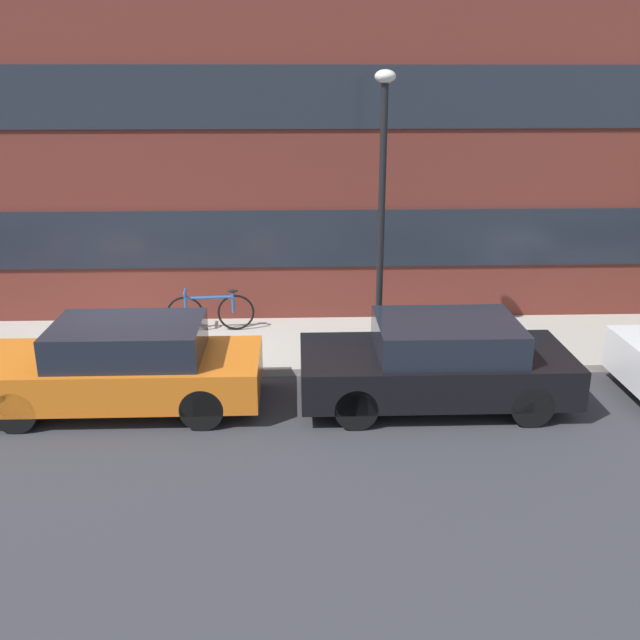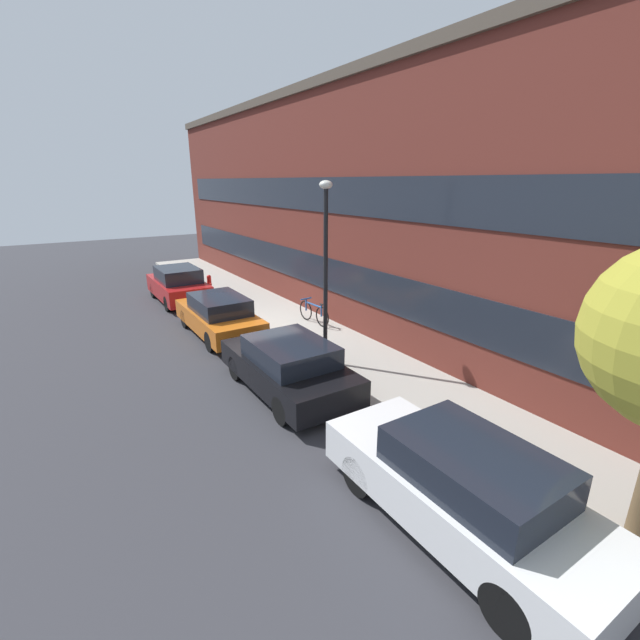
# 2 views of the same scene
# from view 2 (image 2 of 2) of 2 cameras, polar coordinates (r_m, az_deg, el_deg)

# --- Properties ---
(ground_plane) EXTENTS (56.00, 56.00, 0.00)m
(ground_plane) POSITION_cam_2_polar(r_m,az_deg,el_deg) (14.42, -9.04, -1.33)
(ground_plane) COLOR #333338
(sidewalk_strip) EXTENTS (28.00, 2.62, 0.13)m
(sidewalk_strip) POSITION_cam_2_polar(r_m,az_deg,el_deg) (14.93, -4.46, -0.21)
(sidewalk_strip) COLOR #A8A399
(sidewalk_strip) RESTS_ON ground_plane
(rowhouse_facade) EXTENTS (28.00, 1.02, 7.81)m
(rowhouse_facade) POSITION_cam_2_polar(r_m,az_deg,el_deg) (15.11, 1.24, 14.95)
(rowhouse_facade) COLOR maroon
(rowhouse_facade) RESTS_ON ground_plane
(parked_car_red) EXTENTS (3.86, 1.67, 1.43)m
(parked_car_red) POSITION_cam_2_polar(r_m,az_deg,el_deg) (18.36, -18.36, 4.46)
(parked_car_red) COLOR #AD1919
(parked_car_red) RESTS_ON ground_plane
(parked_car_orange) EXTENTS (4.10, 1.63, 1.31)m
(parked_car_orange) POSITION_cam_2_polar(r_m,az_deg,el_deg) (13.99, -13.33, 0.61)
(parked_car_orange) COLOR #D16619
(parked_car_orange) RESTS_ON ground_plane
(parked_car_black) EXTENTS (3.95, 1.77, 1.29)m
(parked_car_black) POSITION_cam_2_polar(r_m,az_deg,el_deg) (9.99, -4.26, -6.10)
(parked_car_black) COLOR black
(parked_car_black) RESTS_ON ground_plane
(parked_car_white) EXTENTS (4.25, 1.65, 1.41)m
(parked_car_white) POSITION_cam_2_polar(r_m,az_deg,el_deg) (6.62, 18.43, -20.47)
(parked_car_white) COLOR silver
(parked_car_white) RESTS_ON ground_plane
(fire_hydrant) EXTENTS (0.48, 0.27, 0.73)m
(fire_hydrant) POSITION_cam_2_polar(r_m,az_deg,el_deg) (19.29, -14.53, 4.79)
(fire_hydrant) COLOR red
(fire_hydrant) RESTS_ON sidewalk_strip
(bicycle) EXTENTS (1.62, 0.44, 0.79)m
(bicycle) POSITION_cam_2_polar(r_m,az_deg,el_deg) (14.42, -0.84, 1.06)
(bicycle) COLOR black
(bicycle) RESTS_ON sidewalk_strip
(lamp_post) EXTENTS (0.32, 0.32, 4.62)m
(lamp_post) POSITION_cam_2_polar(r_m,az_deg,el_deg) (10.64, 0.76, 8.57)
(lamp_post) COLOR black
(lamp_post) RESTS_ON sidewalk_strip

